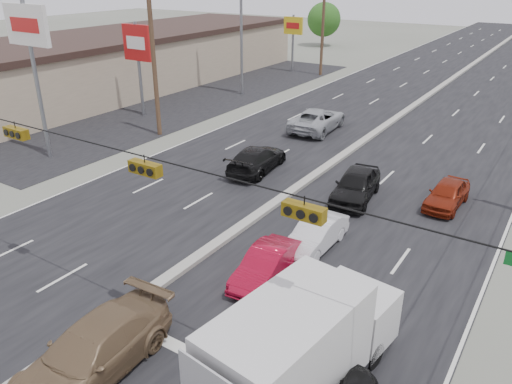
# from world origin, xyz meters

# --- Properties ---
(ground) EXTENTS (200.00, 200.00, 0.00)m
(ground) POSITION_xyz_m (0.00, 0.00, 0.00)
(ground) COLOR #606356
(ground) RESTS_ON ground
(road_surface) EXTENTS (20.00, 160.00, 0.02)m
(road_surface) POSITION_xyz_m (0.00, 30.00, 0.00)
(road_surface) COLOR black
(road_surface) RESTS_ON ground
(center_median) EXTENTS (0.50, 160.00, 0.20)m
(center_median) POSITION_xyz_m (0.00, 30.00, 0.10)
(center_median) COLOR gray
(center_median) RESTS_ON ground
(strip_mall) EXTENTS (12.00, 42.00, 4.60)m
(strip_mall) POSITION_xyz_m (-26.00, 25.00, 2.30)
(strip_mall) COLOR tan
(strip_mall) RESTS_ON ground
(parking_lot) EXTENTS (10.00, 42.00, 0.02)m
(parking_lot) POSITION_xyz_m (-17.00, 25.00, 0.00)
(parking_lot) COLOR black
(parking_lot) RESTS_ON ground
(utility_pole_left_b) EXTENTS (1.60, 0.30, 10.00)m
(utility_pole_left_b) POSITION_xyz_m (-12.50, 15.00, 5.11)
(utility_pole_left_b) COLOR #422D1E
(utility_pole_left_b) RESTS_ON ground
(utility_pole_left_c) EXTENTS (1.60, 0.30, 10.00)m
(utility_pole_left_c) POSITION_xyz_m (-12.50, 40.00, 5.11)
(utility_pole_left_c) COLOR #422D1E
(utility_pole_left_c) RESTS_ON ground
(traffic_signals) EXTENTS (25.00, 0.30, 0.54)m
(traffic_signals) POSITION_xyz_m (1.40, 0.00, 5.49)
(traffic_signals) COLOR black
(traffic_signals) RESTS_ON ground
(pole_sign_near) EXTENTS (3.50, 0.25, 9.00)m
(pole_sign_near) POSITION_xyz_m (-15.00, 8.00, 7.02)
(pole_sign_near) COLOR slate
(pole_sign_near) RESTS_ON ground
(pole_sign_mid) EXTENTS (2.60, 0.25, 7.00)m
(pole_sign_mid) POSITION_xyz_m (-17.00, 18.00, 5.11)
(pole_sign_mid) COLOR slate
(pole_sign_mid) RESTS_ON ground
(pole_sign_far) EXTENTS (2.20, 0.25, 6.00)m
(pole_sign_far) POSITION_xyz_m (-16.00, 40.00, 4.41)
(pole_sign_far) COLOR slate
(pole_sign_far) RESTS_ON ground
(tree_left_far) EXTENTS (4.80, 4.80, 6.12)m
(tree_left_far) POSITION_xyz_m (-22.00, 60.00, 3.72)
(tree_left_far) COLOR #382619
(tree_left_far) RESTS_ON ground
(box_truck) EXTENTS (2.99, 6.54, 3.21)m
(box_truck) POSITION_xyz_m (6.68, -0.08, 1.64)
(box_truck) COLOR black
(box_truck) RESTS_ON ground
(tan_sedan) EXTENTS (2.40, 5.35, 1.52)m
(tan_sedan) POSITION_xyz_m (1.40, -2.57, 0.76)
(tan_sedan) COLOR brown
(tan_sedan) RESTS_ON ground
(red_sedan) EXTENTS (1.63, 3.83, 1.23)m
(red_sedan) POSITION_xyz_m (3.00, 4.04, 0.61)
(red_sedan) COLOR maroon
(red_sedan) RESTS_ON ground
(queue_car_a) EXTENTS (2.39, 4.66, 1.52)m
(queue_car_a) POSITION_xyz_m (3.00, 12.43, 0.76)
(queue_car_a) COLOR black
(queue_car_a) RESTS_ON ground
(queue_car_b) EXTENTS (1.37, 3.78, 1.24)m
(queue_car_b) POSITION_xyz_m (3.50, 7.07, 0.62)
(queue_car_b) COLOR white
(queue_car_b) RESTS_ON ground
(queue_car_e) EXTENTS (1.64, 3.77, 1.27)m
(queue_car_e) POSITION_xyz_m (7.00, 14.07, 0.63)
(queue_car_e) COLOR maroon
(queue_car_e) RESTS_ON ground
(oncoming_near) EXTENTS (2.50, 5.01, 1.40)m
(oncoming_near) POSITION_xyz_m (-3.18, 12.98, 0.70)
(oncoming_near) COLOR black
(oncoming_near) RESTS_ON ground
(oncoming_far) EXTENTS (2.96, 5.79, 1.56)m
(oncoming_far) POSITION_xyz_m (-3.80, 21.79, 0.78)
(oncoming_far) COLOR #A2A5A9
(oncoming_far) RESTS_ON ground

